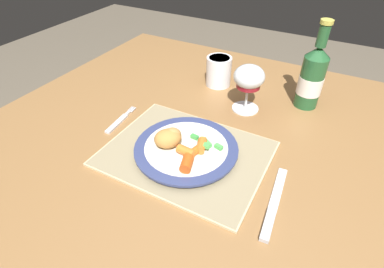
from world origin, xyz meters
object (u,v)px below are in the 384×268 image
object	(u,v)px
dinner_plate	(186,149)
wine_glass	(249,79)
dining_table	(217,164)
fork	(119,121)
drinking_cup	(219,71)
bottle	(312,77)
table_knife	(273,208)

from	to	relation	value
dinner_plate	wine_glass	distance (m)	0.27
dining_table	fork	distance (m)	0.28
fork	drinking_cup	bearing A→B (deg)	65.52
dining_table	bottle	size ratio (longest dim) A/B	5.02
dinner_plate	table_knife	world-z (taller)	dinner_plate
dining_table	fork	bearing A→B (deg)	-166.40
dinner_plate	bottle	size ratio (longest dim) A/B	0.98
dinner_plate	fork	distance (m)	0.22
dining_table	bottle	bearing A→B (deg)	59.59
fork	bottle	world-z (taller)	bottle
dinner_plate	fork	size ratio (longest dim) A/B	1.87
table_knife	fork	bearing A→B (deg)	169.31
drinking_cup	table_knife	bearing A→B (deg)	-53.38
fork	table_knife	xyz separation A→B (m)	(0.44, -0.08, 0.00)
bottle	drinking_cup	bearing A→B (deg)	-178.47
dinner_plate	drinking_cup	distance (m)	0.35
dinner_plate	wine_glass	world-z (taller)	wine_glass
dinner_plate	bottle	xyz separation A→B (m)	(0.19, 0.35, 0.07)
bottle	drinking_cup	distance (m)	0.27
dining_table	drinking_cup	size ratio (longest dim) A/B	13.35
dinner_plate	fork	xyz separation A→B (m)	(-0.22, 0.03, -0.01)
table_knife	drinking_cup	size ratio (longest dim) A/B	2.12
wine_glass	drinking_cup	xyz separation A→B (m)	(-0.13, 0.10, -0.05)
table_knife	wine_glass	distance (m)	0.36
dining_table	drinking_cup	world-z (taller)	drinking_cup
bottle	drinking_cup	size ratio (longest dim) A/B	2.66
fork	drinking_cup	size ratio (longest dim) A/B	1.40
wine_glass	bottle	xyz separation A→B (m)	(0.14, 0.10, -0.01)
wine_glass	bottle	bearing A→B (deg)	35.56
fork	bottle	distance (m)	0.53
fork	wine_glass	bearing A→B (deg)	39.15
wine_glass	bottle	distance (m)	0.18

